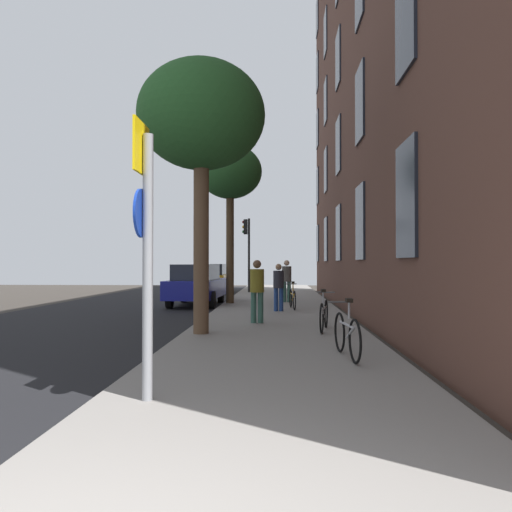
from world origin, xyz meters
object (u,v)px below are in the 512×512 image
object	(u,v)px
pedestrian_1	(279,284)
bicycle_2	(293,298)
sign_post	(146,239)
bicycle_0	(347,334)
pedestrian_0	(257,287)
car_0	(197,284)
tree_near	(201,118)
pedestrian_2	(287,278)
traffic_light	(247,242)
bicycle_1	(324,314)
car_1	(211,278)
tree_far	(230,174)

from	to	relation	value
pedestrian_1	bicycle_2	bearing A→B (deg)	61.18
sign_post	bicycle_0	distance (m)	4.04
bicycle_2	pedestrian_1	bearing A→B (deg)	-118.82
bicycle_0	pedestrian_0	xyz separation A→B (m)	(-1.69, 4.73, 0.55)
bicycle_0	car_0	size ratio (longest dim) A/B	0.38
tree_near	pedestrian_1	size ratio (longest dim) A/B	3.95
sign_post	car_0	bearing A→B (deg)	96.92
pedestrian_1	pedestrian_2	distance (m)	3.80
traffic_light	pedestrian_2	bearing A→B (deg)	-73.56
bicycle_1	bicycle_0	bearing A→B (deg)	-88.66
pedestrian_1	car_1	size ratio (longest dim) A/B	0.37
tree_near	bicycle_2	world-z (taller)	tree_near
tree_near	bicycle_2	distance (m)	7.86
sign_post	car_0	size ratio (longest dim) A/B	0.71
pedestrian_1	car_1	distance (m)	12.59
tree_far	bicycle_2	distance (m)	5.77
tree_far	sign_post	bearing A→B (deg)	-88.49
tree_near	tree_far	xyz separation A→B (m)	(-0.17, 8.47, 0.26)
bicycle_1	car_1	size ratio (longest dim) A/B	0.41
traffic_light	tree_far	world-z (taller)	tree_far
traffic_light	tree_near	distance (m)	15.96
tree_near	bicycle_0	size ratio (longest dim) A/B	3.53
bicycle_2	car_0	xyz separation A→B (m)	(-3.72, 2.57, 0.36)
sign_post	pedestrian_0	size ratio (longest dim) A/B	1.94
pedestrian_2	traffic_light	bearing A→B (deg)	106.44
bicycle_0	pedestrian_2	world-z (taller)	pedestrian_2
bicycle_2	pedestrian_1	world-z (taller)	pedestrian_1
traffic_light	pedestrian_2	distance (m)	7.30
sign_post	bicycle_2	bearing A→B (deg)	80.11
pedestrian_1	tree_near	bearing A→B (deg)	-108.25
tree_far	car_0	bearing A→B (deg)	171.63
pedestrian_0	car_0	xyz separation A→B (m)	(-2.68, 6.68, -0.22)
tree_near	pedestrian_2	distance (m)	10.01
pedestrian_0	car_1	bearing A→B (deg)	102.10
tree_far	bicycle_2	size ratio (longest dim) A/B	3.67
car_1	pedestrian_1	bearing A→B (deg)	-72.29
tree_far	pedestrian_1	world-z (taller)	tree_far
bicycle_1	car_1	world-z (taller)	car_1
tree_near	pedestrian_2	bearing A→B (deg)	77.17
tree_far	bicycle_0	size ratio (longest dim) A/B	3.61
tree_far	bicycle_1	size ratio (longest dim) A/B	3.63
pedestrian_1	bicycle_0	bearing A→B (deg)	-81.99
bicycle_0	car_0	distance (m)	12.22
car_0	traffic_light	bearing A→B (deg)	77.69
bicycle_1	car_0	xyz separation A→B (m)	(-4.28, 8.10, 0.34)
bicycle_2	tree_far	bearing A→B (deg)	135.00
sign_post	bicycle_2	xyz separation A→B (m)	(2.01, 11.52, -1.48)
bicycle_1	car_1	xyz separation A→B (m)	(-4.87, 16.65, 0.34)
bicycle_0	bicycle_2	size ratio (longest dim) A/B	1.02
sign_post	traffic_light	bearing A→B (deg)	90.40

